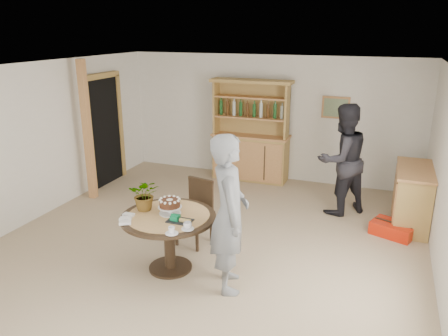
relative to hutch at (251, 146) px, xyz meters
The scene contains 17 objects.
ground 3.33m from the hutch, 84.71° to the right, with size 7.00×7.00×0.00m, color tan.
room_shell 3.41m from the hutch, 84.65° to the right, with size 6.04×7.04×2.52m.
doorway 2.94m from the hutch, 154.78° to the right, with size 0.13×1.10×2.18m.
pine_post 3.20m from the hutch, 139.62° to the right, with size 0.12×0.12×2.50m, color tan.
hutch is the anchor object (origin of this frame).
sideboard 3.29m from the hutch, 22.21° to the right, with size 0.54×1.26×0.94m.
dining_table 3.78m from the hutch, 88.53° to the right, with size 1.20×1.20×0.76m.
dining_chair 2.96m from the hutch, 87.82° to the right, with size 0.49×0.49×0.95m.
birthday_cake 3.74m from the hutch, 88.51° to the right, with size 0.30×0.30×0.20m.
flower_vase 3.75m from the hutch, 93.88° to the right, with size 0.38×0.33×0.42m, color #3F7233.
gift_tray 3.92m from the hutch, 85.43° to the right, with size 0.30×0.20×0.08m.
coffee_cup_a 4.09m from the hutch, 83.02° to the right, with size 0.15×0.15×0.09m.
coffee_cup_b 4.25m from the hutch, 84.90° to the right, with size 0.15×0.15×0.08m.
napkins 4.10m from the hutch, 94.37° to the right, with size 0.24×0.33×0.03m.
teen_boy 4.00m from the hutch, 76.28° to the right, with size 0.69×0.46×1.90m, color slate.
adult_person 2.24m from the hutch, 30.33° to the right, with size 0.90×0.70×1.86m, color black.
red_suitcase 3.34m from the hutch, 31.73° to the right, with size 0.70×0.59×0.21m.
Camera 1 is at (2.23, -4.99, 3.00)m, focal length 35.00 mm.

